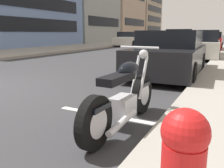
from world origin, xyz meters
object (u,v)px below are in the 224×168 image
Objects in this scene: parked_car_across_street at (208,42)px; car_opposite_curb at (129,39)px; parked_motorcycle at (124,98)px; crossing_truck at (179,35)px; parked_car_near_corner at (170,55)px; parked_car_second_in_row at (200,45)px.

car_opposite_curb is at bearing 68.64° from parked_car_across_street.
crossing_truck reaches higher than parked_motorcycle.
parked_motorcycle is 0.49× the size of parked_car_near_corner.
crossing_truck is at bearing 9.10° from parked_car_near_corner.
parked_motorcycle is at bearing -176.37° from parked_car_near_corner.
parked_car_near_corner is (4.45, 0.42, 0.22)m from parked_motorcycle.
parked_motorcycle is at bearing 94.56° from crossing_truck.
parked_car_near_corner is 0.89× the size of parked_car_second_in_row.
crossing_truck reaches higher than parked_car_across_street.
car_opposite_curb is (2.83, 7.64, 0.01)m from parked_car_across_street.
parked_car_second_in_row is 5.83m from parked_car_across_street.
parked_car_second_in_row is at bearing -3.47° from parked_car_near_corner.
parked_car_near_corner is at bearing 95.26° from crossing_truck.
parked_car_across_street is at bearing 102.21° from crossing_truck.
crossing_truck is (18.20, 5.86, 0.30)m from parked_car_across_street.
parked_car_second_in_row reaches higher than parked_car_near_corner.
parked_car_near_corner is 0.91× the size of car_opposite_curb.
parked_motorcycle is at bearing 19.45° from car_opposite_curb.
car_opposite_curb is (14.67, 7.56, 0.02)m from parked_car_near_corner.
parked_car_near_corner is at bearing 175.00° from parked_car_second_in_row.
crossing_truck is 1.16× the size of car_opposite_curb.
parked_car_across_street is (16.29, 0.35, 0.24)m from parked_motorcycle.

